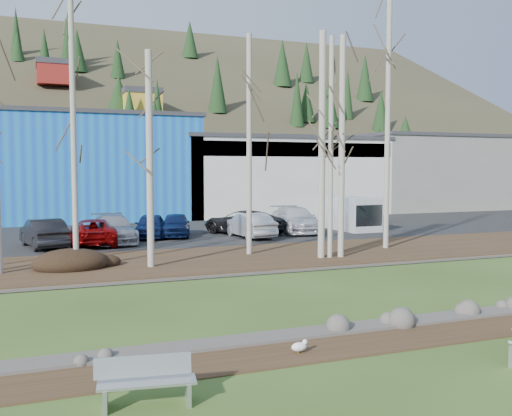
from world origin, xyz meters
name	(u,v)px	position (x,y,z in m)	size (l,w,h in m)	color
ground	(460,367)	(0.00, 0.00, 0.00)	(200.00, 200.00, 0.00)	#344C1A
dirt_strip	(399,338)	(0.00, 2.10, 0.01)	(80.00, 1.80, 0.03)	#382616
near_bank_rocks	(376,327)	(0.00, 3.10, 0.00)	(80.00, 0.80, 0.50)	#47423D
river	(305,294)	(0.00, 7.20, 0.00)	(80.00, 8.00, 0.90)	black
far_bank_rocks	(259,273)	(0.00, 11.30, 0.00)	(80.00, 0.80, 0.46)	#47423D
far_bank	(232,259)	(0.00, 14.50, 0.07)	(80.00, 7.00, 0.15)	#382616
parking_lot	(177,233)	(0.00, 25.00, 0.07)	(80.00, 14.00, 0.14)	black
building_blue	(63,167)	(-6.00, 39.00, 4.16)	(20.40, 12.24, 8.30)	blue
building_white	(270,175)	(12.00, 38.98, 3.41)	(18.36, 12.24, 6.80)	beige
building_grey	(416,172)	(28.00, 39.00, 3.66)	(14.28, 12.24, 7.30)	slate
hillside	(88,82)	(0.00, 84.00, 17.50)	(160.00, 72.00, 35.00)	#332D1F
bench_intact	(146,381)	(-6.36, 0.42, 0.42)	(1.72, 0.74, 0.83)	#B7BABC
seagull	(300,346)	(-2.73, 1.90, 0.17)	(0.43, 0.20, 0.31)	gold
dirt_mound	(71,261)	(-6.84, 14.07, 0.44)	(2.91, 2.06, 0.57)	black
birch_3	(73,117)	(-6.63, 13.98, 6.02)	(0.22, 0.22, 11.75)	beige
birch_4	(150,160)	(-3.82, 13.36, 4.41)	(0.28, 0.28, 8.53)	beige
birch_5	(249,145)	(1.02, 15.09, 5.11)	(0.24, 0.24, 9.93)	beige
birch_6	(331,148)	(3.99, 12.90, 4.95)	(0.21, 0.21, 9.61)	beige
birch_7	(322,146)	(3.60, 12.98, 5.05)	(0.30, 0.30, 9.81)	beige
birch_8	(342,147)	(4.51, 12.84, 4.98)	(0.27, 0.27, 9.67)	beige
birch_9	(388,114)	(8.01, 14.56, 6.69)	(0.26, 0.26, 13.08)	beige
car_1	(44,233)	(-7.73, 20.81, 0.86)	(1.52, 4.37, 1.44)	black
car_2	(93,232)	(-5.34, 20.98, 0.81)	(2.22, 4.81, 1.34)	#96090A
car_3	(113,229)	(-4.29, 21.49, 0.87)	(2.03, 5.00, 1.45)	#9E9FA6
car_4	(175,225)	(-0.58, 22.98, 0.82)	(1.60, 3.97, 1.35)	navy
car_5	(250,225)	(3.21, 20.92, 0.84)	(1.48, 4.25, 1.40)	silver
car_6	(243,222)	(3.45, 22.67, 0.86)	(2.37, 5.15, 1.43)	#252426
car_7	(295,220)	(6.81, 22.48, 0.91)	(2.16, 5.31, 1.54)	white
car_8	(150,226)	(-2.03, 22.98, 0.82)	(1.60, 3.97, 1.35)	navy
van_white	(350,213)	(10.73, 22.66, 1.19)	(2.16, 4.88, 2.11)	white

